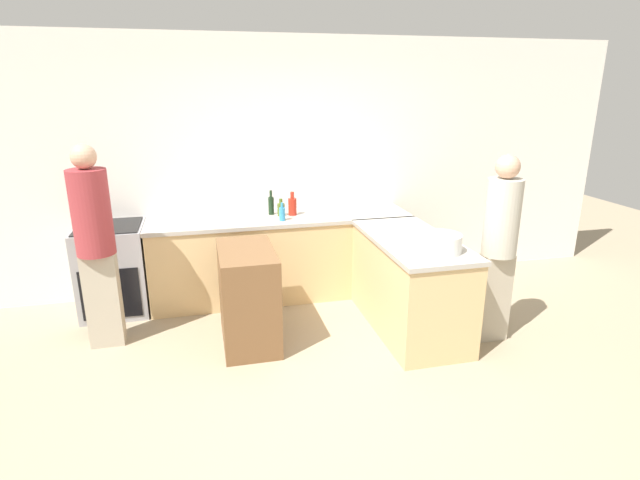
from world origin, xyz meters
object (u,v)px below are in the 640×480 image
range_oven (114,269)px  wine_bottle_dark (271,205)px  person_by_range (95,240)px  hot_sauce_bottle (292,206)px  olive_oil_bottle (281,209)px  dish_soap_bottle (282,213)px  person_at_peninsula (499,242)px  mixing_bowl (441,243)px  island_table (248,296)px

range_oven → wine_bottle_dark: 1.70m
range_oven → person_by_range: size_ratio=0.51×
wine_bottle_dark → person_by_range: size_ratio=0.15×
hot_sauce_bottle → person_by_range: (-1.81, -0.74, -0.02)m
hot_sauce_bottle → olive_oil_bottle: size_ratio=1.38×
dish_soap_bottle → person_at_peninsula: 2.09m
person_by_range → person_at_peninsula: (3.34, -0.70, -0.05)m
range_oven → mixing_bowl: bearing=-27.5°
island_table → mixing_bowl: 1.71m
wine_bottle_dark → hot_sauce_bottle: (0.21, -0.08, -0.00)m
wine_bottle_dark → island_table: bearing=-109.3°
wine_bottle_dark → person_by_range: bearing=-152.8°
person_at_peninsula → dish_soap_bottle: bearing=143.3°
hot_sauce_bottle → person_at_peninsula: person_at_peninsula is taller
range_oven → dish_soap_bottle: (1.68, -0.16, 0.51)m
island_table → dish_soap_bottle: 1.05m
hot_sauce_bottle → dish_soap_bottle: (-0.14, -0.20, -0.03)m
mixing_bowl → hot_sauce_bottle: (-0.96, 1.48, 0.02)m
person_by_range → wine_bottle_dark: bearing=27.2°
dish_soap_bottle → person_at_peninsula: (1.67, -1.25, -0.04)m
mixing_bowl → dish_soap_bottle: dish_soap_bottle is taller
mixing_bowl → hot_sauce_bottle: size_ratio=1.36×
island_table → dish_soap_bottle: size_ratio=4.66×
island_table → person_by_range: person_by_range is taller
island_table → dish_soap_bottle: (0.45, 0.79, 0.52)m
person_at_peninsula → hot_sauce_bottle: bearing=136.7°
range_oven → hot_sauce_bottle: size_ratio=3.60×
hot_sauce_bottle → person_by_range: 1.96m
range_oven → olive_oil_bottle: olive_oil_bottle is taller
range_oven → wine_bottle_dark: (1.61, 0.12, 0.54)m
olive_oil_bottle → wine_bottle_dark: bearing=140.9°
wine_bottle_dark → person_by_range: 1.80m
mixing_bowl → dish_soap_bottle: bearing=130.6°
mixing_bowl → wine_bottle_dark: (-1.17, 1.56, 0.03)m
range_oven → hot_sauce_bottle: hot_sauce_bottle is taller
mixing_bowl → person_by_range: (-2.77, 0.74, 0.01)m
range_oven → mixing_bowl: size_ratio=2.63×
range_oven → hot_sauce_bottle: 1.90m
person_at_peninsula → mixing_bowl: bearing=-176.1°
island_table → person_at_peninsula: person_at_peninsula is taller
wine_bottle_dark → olive_oil_bottle: bearing=-39.1°
olive_oil_bottle → person_by_range: (-1.69, -0.75, 0.01)m
dish_soap_bottle → person_by_range: size_ratio=0.11×
wine_bottle_dark → hot_sauce_bottle: size_ratio=1.04×
hot_sauce_bottle → dish_soap_bottle: hot_sauce_bottle is taller
olive_oil_bottle → person_at_peninsula: 2.20m
person_by_range → hot_sauce_bottle: bearing=22.3°
person_by_range → olive_oil_bottle: bearing=23.8°
mixing_bowl → wine_bottle_dark: 1.96m
person_by_range → dish_soap_bottle: bearing=18.1°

